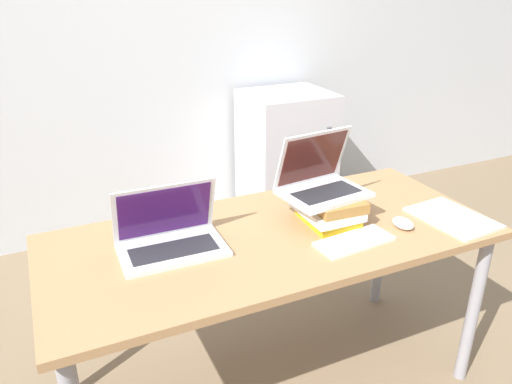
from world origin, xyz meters
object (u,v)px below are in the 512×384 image
object	(u,v)px
book_stack	(329,208)
mouse	(403,223)
mini_fridge	(286,159)
wireless_keyboard	(354,241)
laptop_left	(170,237)
notepad	(453,218)
laptop_on_books	(320,181)

from	to	relation	value
book_stack	mouse	world-z (taller)	book_stack
mini_fridge	book_stack	bearing A→B (deg)	-111.74
wireless_keyboard	mouse	size ratio (longest dim) A/B	3.10
laptop_left	notepad	distance (m)	1.09
laptop_on_books	wireless_keyboard	xyz separation A→B (m)	(0.02, -0.22, -0.15)
laptop_left	mini_fridge	bearing A→B (deg)	48.60
mouse	wireless_keyboard	bearing A→B (deg)	-174.83
book_stack	laptop_on_books	xyz separation A→B (m)	(-0.02, 0.04, 0.10)
book_stack	laptop_on_books	size ratio (longest dim) A/B	0.79
book_stack	wireless_keyboard	distance (m)	0.19
laptop_on_books	wireless_keyboard	distance (m)	0.27
mouse	mini_fridge	bearing A→B (deg)	78.38
laptop_on_books	wireless_keyboard	world-z (taller)	laptop_on_books
book_stack	notepad	xyz separation A→B (m)	(0.45, -0.19, -0.05)
wireless_keyboard	notepad	size ratio (longest dim) A/B	0.90
book_stack	mouse	xyz separation A→B (m)	(0.23, -0.16, -0.04)
laptop_left	mini_fridge	xyz separation A→B (m)	(1.15, 1.31, -0.32)
laptop_on_books	mini_fridge	xyz separation A→B (m)	(0.56, 1.32, -0.43)
book_stack	notepad	world-z (taller)	book_stack
laptop_on_books	notepad	size ratio (longest dim) A/B	1.02
wireless_keyboard	mouse	xyz separation A→B (m)	(0.23, 0.02, 0.01)
laptop_left	book_stack	bearing A→B (deg)	-4.88
notepad	mini_fridge	distance (m)	1.57
mouse	mini_fridge	xyz separation A→B (m)	(0.31, 1.52, -0.29)
wireless_keyboard	laptop_left	bearing A→B (deg)	158.87
laptop_on_books	mini_fridge	bearing A→B (deg)	66.92
notepad	mini_fridge	size ratio (longest dim) A/B	0.36
book_stack	laptop_on_books	distance (m)	0.11
laptop_left	mini_fridge	size ratio (longest dim) A/B	0.40
wireless_keyboard	mouse	bearing A→B (deg)	5.17
mini_fridge	mouse	bearing A→B (deg)	-101.62
laptop_on_books	book_stack	bearing A→B (deg)	-62.75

